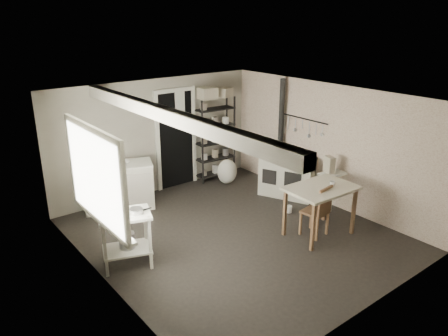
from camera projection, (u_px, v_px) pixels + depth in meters
floor at (235, 235)px, 7.29m from camera, size 5.00×5.00×0.00m
ceiling at (236, 98)px, 6.52m from camera, size 5.00×5.00×0.00m
wall_back at (156, 137)px, 8.75m from camera, size 4.50×0.02×2.30m
wall_front at (373, 228)px, 5.06m from camera, size 4.50×0.02×2.30m
wall_left at (101, 207)px, 5.59m from camera, size 0.02×5.00×2.30m
wall_right at (328, 145)px, 8.22m from camera, size 0.02×5.00×2.30m
window at (94, 177)px, 5.64m from camera, size 0.12×1.76×1.28m
doorway at (176, 140)px, 9.04m from camera, size 0.96×0.10×2.08m
ceiling_beam at (168, 116)px, 5.85m from camera, size 0.18×5.00×0.18m
wallpaper_panel at (327, 145)px, 8.21m from camera, size 0.01×5.00×2.30m
utensil_rail at (303, 119)px, 8.49m from camera, size 0.06×1.20×0.44m
prep_table at (126, 241)px, 6.30m from camera, size 0.86×0.73×0.83m
stockpot at (111, 207)px, 6.09m from camera, size 0.32×0.32×0.27m
saucepan at (136, 212)px, 6.15m from camera, size 0.22×0.22×0.11m
bucket at (127, 241)px, 6.32m from camera, size 0.28×0.28×0.25m
base_cabinets at (119, 185)px, 8.15m from camera, size 1.45×1.03×0.87m
mixing_bowl at (124, 160)px, 8.01m from camera, size 0.29×0.29×0.07m
counter_cup at (101, 165)px, 7.66m from camera, size 0.15×0.15×0.10m
shelf_rack at (215, 137)px, 9.45m from camera, size 0.88×0.39×1.82m
shelf_jar at (203, 121)px, 9.10m from camera, size 0.09×0.10×0.18m
storage_box_a at (207, 90)px, 8.93m from camera, size 0.37×0.33×0.24m
storage_box_b at (224, 88)px, 9.19m from camera, size 0.36×0.35×0.19m
stove at (288, 174)px, 8.74m from camera, size 0.99×1.24×0.85m
stovepipe at (282, 113)px, 8.80m from camera, size 0.13×0.13×1.29m
side_ledge at (331, 190)px, 7.99m from camera, size 0.53×0.33×0.77m
oats_box at (330, 160)px, 7.82m from camera, size 0.17×0.23×0.30m
work_table at (319, 213)px, 7.19m from camera, size 1.15×0.83×0.85m
table_cup at (332, 189)px, 7.08m from camera, size 0.12×0.12×0.09m
chair at (315, 208)px, 7.14m from camera, size 0.42×0.43×0.89m
flour_sack at (227, 173)px, 9.41m from camera, size 0.55×0.50×0.54m
floor_crock at (289, 209)px, 8.08m from camera, size 0.11×0.11×0.13m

